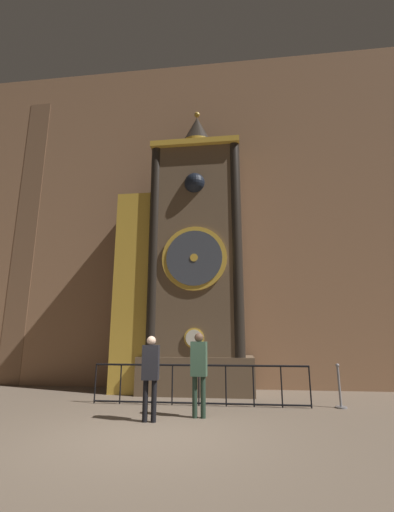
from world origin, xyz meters
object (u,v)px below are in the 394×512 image
clock_tower (185,263)px  visitor_far (199,366)px  stanchion_post (340,393)px  visitor_near (150,370)px

clock_tower → visitor_far: 4.49m
stanchion_post → visitor_far: bearing=-156.2°
visitor_far → stanchion_post: 3.68m
visitor_near → stanchion_post: bearing=20.4°
clock_tower → visitor_near: clock_tower is taller
clock_tower → visitor_near: size_ratio=5.79×
visitor_far → visitor_near: bearing=-149.0°
clock_tower → visitor_far: (0.82, -3.22, -3.02)m
visitor_near → stanchion_post: 4.73m
clock_tower → stanchion_post: clock_tower is taller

